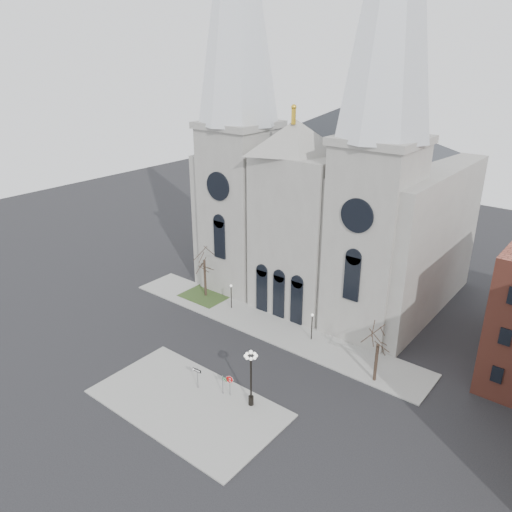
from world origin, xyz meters
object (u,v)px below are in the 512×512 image
Objects in this scene: street_name_sign at (223,383)px; globe_lamp at (251,371)px; stop_sign at (230,381)px; one_way_sign at (197,374)px.

globe_lamp is at bearing 16.04° from street_name_sign.
stop_sign is 1.09× the size of street_name_sign.
one_way_sign is at bearing -156.79° from stop_sign.
stop_sign is 0.97× the size of one_way_sign.
globe_lamp is at bearing 9.02° from stop_sign.
one_way_sign is (-5.58, -1.29, -2.14)m from globe_lamp.
stop_sign is 0.76m from street_name_sign.
globe_lamp is 2.56× the size of one_way_sign.
globe_lamp reaches higher than one_way_sign.
stop_sign is at bearing 29.01° from street_name_sign.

